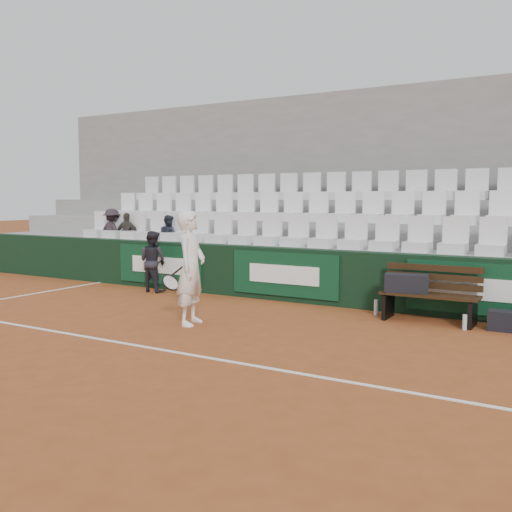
{
  "coord_description": "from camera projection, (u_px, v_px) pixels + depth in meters",
  "views": [
    {
      "loc": [
        4.69,
        -5.52,
        1.93
      ],
      "look_at": [
        0.03,
        2.4,
        1.0
      ],
      "focal_mm": 40.0,
      "sensor_mm": 36.0,
      "label": 1
    }
  ],
  "objects": [
    {
      "name": "ground",
      "position": [
        159.0,
        350.0,
        7.3
      ],
      "size": [
        80.0,
        80.0,
        0.0
      ],
      "primitive_type": "plane",
      "color": "brown",
      "rests_on": "ground"
    },
    {
      "name": "court_baseline",
      "position": [
        159.0,
        349.0,
        7.3
      ],
      "size": [
        18.0,
        0.06,
        0.01
      ],
      "primitive_type": "cube",
      "color": "white",
      "rests_on": "ground"
    },
    {
      "name": "back_barrier",
      "position": [
        301.0,
        275.0,
        10.64
      ],
      "size": [
        18.0,
        0.34,
        1.0
      ],
      "color": "black",
      "rests_on": "ground"
    },
    {
      "name": "grandstand_tier_front",
      "position": [
        312.0,
        271.0,
        11.22
      ],
      "size": [
        18.0,
        0.95,
        1.0
      ],
      "primitive_type": "cube",
      "color": "gray",
      "rests_on": "ground"
    },
    {
      "name": "grandstand_tier_mid",
      "position": [
        331.0,
        256.0,
        12.01
      ],
      "size": [
        18.0,
        0.95,
        1.45
      ],
      "primitive_type": "cube",
      "color": "#989896",
      "rests_on": "ground"
    },
    {
      "name": "grandstand_tier_back",
      "position": [
        348.0,
        242.0,
        12.8
      ],
      "size": [
        18.0,
        0.95,
        1.9
      ],
      "primitive_type": "cube",
      "color": "gray",
      "rests_on": "ground"
    },
    {
      "name": "grandstand_rear_wall",
      "position": [
        359.0,
        187.0,
        13.21
      ],
      "size": [
        18.0,
        0.3,
        4.4
      ],
      "primitive_type": "cube",
      "color": "gray",
      "rests_on": "ground"
    },
    {
      "name": "seat_row_front",
      "position": [
        308.0,
        231.0,
        10.98
      ],
      "size": [
        11.9,
        0.44,
        0.63
      ],
      "primitive_type": "cube",
      "color": "silver",
      "rests_on": "grandstand_tier_front"
    },
    {
      "name": "seat_row_mid",
      "position": [
        328.0,
        207.0,
        11.75
      ],
      "size": [
        11.9,
        0.44,
        0.63
      ],
      "primitive_type": "cube",
      "color": "white",
      "rests_on": "grandstand_tier_mid"
    },
    {
      "name": "seat_row_back",
      "position": [
        346.0,
        185.0,
        12.52
      ],
      "size": [
        11.9,
        0.44,
        0.63
      ],
      "primitive_type": "cube",
      "color": "silver",
      "rests_on": "grandstand_tier_back"
    },
    {
      "name": "bench_left",
      "position": [
        429.0,
        308.0,
        8.9
      ],
      "size": [
        1.5,
        0.56,
        0.45
      ],
      "primitive_type": "cube",
      "color": "black",
      "rests_on": "ground"
    },
    {
      "name": "sports_bag_left",
      "position": [
        407.0,
        283.0,
        9.02
      ],
      "size": [
        0.72,
        0.44,
        0.29
      ],
      "primitive_type": "cube",
      "rotation": [
        0.0,
        0.0,
        0.24
      ],
      "color": "black",
      "rests_on": "bench_left"
    },
    {
      "name": "sports_bag_ground",
      "position": [
        506.0,
        321.0,
        8.32
      ],
      "size": [
        0.49,
        0.31,
        0.29
      ],
      "primitive_type": "cube",
      "rotation": [
        0.0,
        0.0,
        0.04
      ],
      "color": "black",
      "rests_on": "ground"
    },
    {
      "name": "water_bottle_near",
      "position": [
        376.0,
        308.0,
        9.45
      ],
      "size": [
        0.07,
        0.07,
        0.26
      ],
      "primitive_type": "cylinder",
      "color": "silver",
      "rests_on": "ground"
    },
    {
      "name": "water_bottle_far",
      "position": [
        465.0,
        322.0,
        8.38
      ],
      "size": [
        0.06,
        0.06,
        0.23
      ],
      "primitive_type": "cylinder",
      "color": "silver",
      "rests_on": "ground"
    },
    {
      "name": "tennis_player",
      "position": [
        191.0,
        268.0,
        8.68
      ],
      "size": [
        0.78,
        0.72,
        1.75
      ],
      "color": "white",
      "rests_on": "ground"
    },
    {
      "name": "ball_kid",
      "position": [
        153.0,
        261.0,
        11.79
      ],
      "size": [
        0.63,
        0.49,
        1.27
      ],
      "primitive_type": "imported",
      "rotation": [
        0.0,
        0.0,
        3.12
      ],
      "color": "#212029",
      "rests_on": "ground"
    },
    {
      "name": "spectator_a",
      "position": [
        112.0,
        214.0,
        13.63
      ],
      "size": [
        0.78,
        0.5,
        1.14
      ],
      "primitive_type": "imported",
      "rotation": [
        0.0,
        0.0,
        3.03
      ],
      "color": "#271F25",
      "rests_on": "grandstand_tier_front"
    },
    {
      "name": "spectator_b",
      "position": [
        127.0,
        216.0,
        13.39
      ],
      "size": [
        0.66,
        0.42,
        1.05
      ],
      "primitive_type": "imported",
      "rotation": [
        0.0,
        0.0,
        3.43
      ],
      "color": "#35302A",
      "rests_on": "grandstand_tier_front"
    },
    {
      "name": "spectator_c",
      "position": [
        168.0,
        217.0,
        12.77
      ],
      "size": [
        0.56,
        0.47,
        1.01
      ],
      "primitive_type": "imported",
      "rotation": [
        0.0,
        0.0,
        2.95
      ],
      "color": "#212531",
      "rests_on": "grandstand_tier_front"
    }
  ]
}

